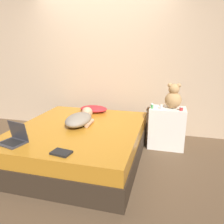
{
  "coord_description": "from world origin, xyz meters",
  "views": [
    {
      "loc": [
        1.2,
        -2.7,
        1.54
      ],
      "look_at": [
        0.42,
        0.25,
        0.65
      ],
      "focal_mm": 35.0,
      "sensor_mm": 36.0,
      "label": 1
    }
  ],
  "objects_px": {
    "person_lying": "(80,119)",
    "book": "(61,153)",
    "pillow": "(94,109)",
    "bottle_clear": "(161,107)",
    "teddy_bear": "(173,97)",
    "bottle_red": "(181,109)",
    "bottle_green": "(152,106)",
    "laptop": "(14,138)"
  },
  "relations": [
    {
      "from": "teddy_bear",
      "to": "bottle_green",
      "type": "distance_m",
      "value": 0.35
    },
    {
      "from": "bottle_red",
      "to": "pillow",
      "type": "bearing_deg",
      "value": 172.13
    },
    {
      "from": "bottle_red",
      "to": "teddy_bear",
      "type": "bearing_deg",
      "value": 134.85
    },
    {
      "from": "bottle_green",
      "to": "teddy_bear",
      "type": "bearing_deg",
      "value": 19.05
    },
    {
      "from": "person_lying",
      "to": "bottle_green",
      "type": "height_order",
      "value": "bottle_green"
    },
    {
      "from": "pillow",
      "to": "bottle_clear",
      "type": "distance_m",
      "value": 1.18
    },
    {
      "from": "person_lying",
      "to": "teddy_bear",
      "type": "xyz_separation_m",
      "value": [
        1.31,
        0.58,
        0.27
      ]
    },
    {
      "from": "laptop",
      "to": "teddy_bear",
      "type": "xyz_separation_m",
      "value": [
        1.8,
        1.4,
        0.29
      ]
    },
    {
      "from": "bottle_red",
      "to": "bottle_clear",
      "type": "height_order",
      "value": "bottle_clear"
    },
    {
      "from": "pillow",
      "to": "bottle_red",
      "type": "height_order",
      "value": "bottle_red"
    },
    {
      "from": "pillow",
      "to": "bottle_clear",
      "type": "height_order",
      "value": "bottle_clear"
    },
    {
      "from": "teddy_bear",
      "to": "bottle_clear",
      "type": "relative_size",
      "value": 5.86
    },
    {
      "from": "teddy_bear",
      "to": "book",
      "type": "height_order",
      "value": "teddy_bear"
    },
    {
      "from": "pillow",
      "to": "person_lying",
      "type": "height_order",
      "value": "person_lying"
    },
    {
      "from": "pillow",
      "to": "laptop",
      "type": "height_order",
      "value": "laptop"
    },
    {
      "from": "pillow",
      "to": "bottle_green",
      "type": "bearing_deg",
      "value": -10.19
    },
    {
      "from": "pillow",
      "to": "person_lying",
      "type": "distance_m",
      "value": 0.66
    },
    {
      "from": "pillow",
      "to": "book",
      "type": "relative_size",
      "value": 2.11
    },
    {
      "from": "laptop",
      "to": "bottle_clear",
      "type": "height_order",
      "value": "bottle_clear"
    },
    {
      "from": "teddy_bear",
      "to": "bottle_green",
      "type": "bearing_deg",
      "value": -160.95
    },
    {
      "from": "laptop",
      "to": "bottle_green",
      "type": "distance_m",
      "value": 1.98
    },
    {
      "from": "bottle_clear",
      "to": "book",
      "type": "relative_size",
      "value": 0.29
    },
    {
      "from": "person_lying",
      "to": "teddy_bear",
      "type": "distance_m",
      "value": 1.46
    },
    {
      "from": "bottle_red",
      "to": "bottle_green",
      "type": "bearing_deg",
      "value": 177.7
    },
    {
      "from": "book",
      "to": "person_lying",
      "type": "bearing_deg",
      "value": 100.64
    },
    {
      "from": "person_lying",
      "to": "bottle_red",
      "type": "distance_m",
      "value": 1.51
    },
    {
      "from": "bottle_clear",
      "to": "bottle_red",
      "type": "bearing_deg",
      "value": -5.98
    },
    {
      "from": "bottle_green",
      "to": "book",
      "type": "distance_m",
      "value": 1.65
    },
    {
      "from": "teddy_bear",
      "to": "bottle_red",
      "type": "bearing_deg",
      "value": -45.15
    },
    {
      "from": "bottle_green",
      "to": "pillow",
      "type": "bearing_deg",
      "value": 169.81
    },
    {
      "from": "person_lying",
      "to": "bottle_green",
      "type": "xyz_separation_m",
      "value": [
        1.0,
        0.47,
        0.14
      ]
    },
    {
      "from": "pillow",
      "to": "teddy_bear",
      "type": "relative_size",
      "value": 1.23
    },
    {
      "from": "bottle_green",
      "to": "person_lying",
      "type": "bearing_deg",
      "value": -154.6
    },
    {
      "from": "teddy_bear",
      "to": "bottle_clear",
      "type": "xyz_separation_m",
      "value": [
        -0.17,
        -0.09,
        -0.14
      ]
    },
    {
      "from": "person_lying",
      "to": "teddy_bear",
      "type": "bearing_deg",
      "value": 22.87
    },
    {
      "from": "teddy_bear",
      "to": "bottle_red",
      "type": "xyz_separation_m",
      "value": [
        0.12,
        -0.12,
        -0.14
      ]
    },
    {
      "from": "teddy_bear",
      "to": "person_lying",
      "type": "bearing_deg",
      "value": -156.05
    },
    {
      "from": "book",
      "to": "teddy_bear",
      "type": "bearing_deg",
      "value": 53.46
    },
    {
      "from": "bottle_red",
      "to": "bottle_green",
      "type": "distance_m",
      "value": 0.43
    },
    {
      "from": "pillow",
      "to": "book",
      "type": "bearing_deg",
      "value": -82.91
    },
    {
      "from": "person_lying",
      "to": "book",
      "type": "xyz_separation_m",
      "value": [
        0.18,
        -0.94,
        -0.07
      ]
    },
    {
      "from": "pillow",
      "to": "bottle_green",
      "type": "relative_size",
      "value": 6.08
    }
  ]
}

